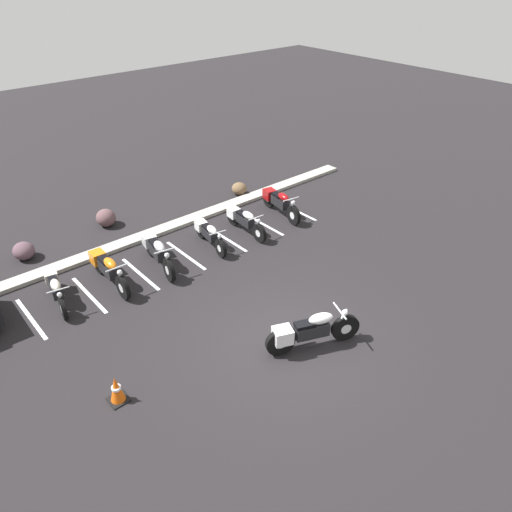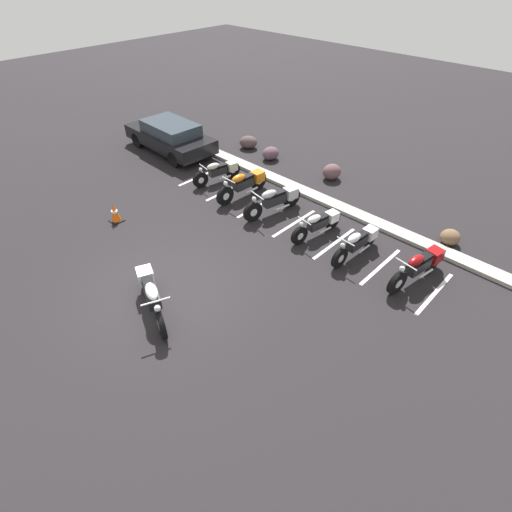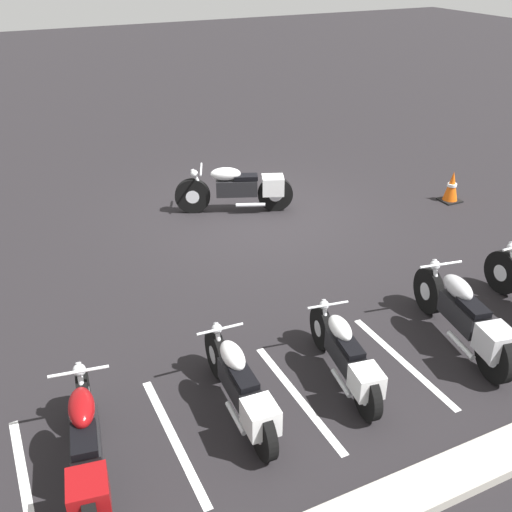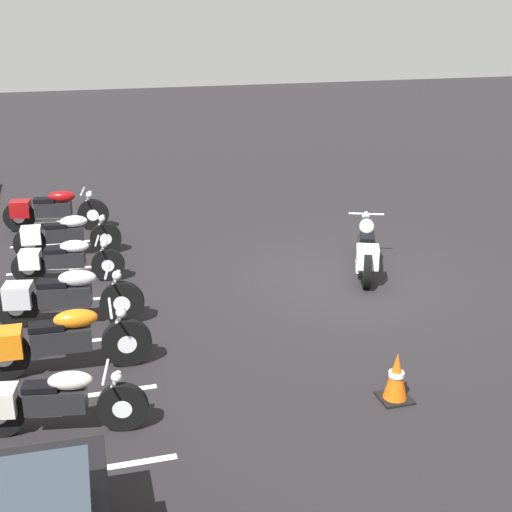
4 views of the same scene
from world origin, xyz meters
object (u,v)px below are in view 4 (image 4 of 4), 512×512
object	(u,v)px
parked_bike_3	(62,260)
parked_bike_0	(51,401)
parked_bike_2	(61,297)
motorcycle_white_featured	(366,247)
parked_bike_1	(57,341)
parked_bike_5	(50,210)
traffic_cone	(396,378)
parked_bike_4	(62,235)

from	to	relation	value
parked_bike_3	parked_bike_0	bearing A→B (deg)	-83.46
parked_bike_0	parked_bike_2	distance (m)	3.00
motorcycle_white_featured	parked_bike_1	size ratio (longest dim) A/B	0.97
parked_bike_1	parked_bike_0	bearing A→B (deg)	-91.65
motorcycle_white_featured	parked_bike_5	xyz separation A→B (m)	(4.20, 5.57, -0.02)
parked_bike_1	traffic_cone	xyz separation A→B (m)	(-1.85, -4.09, -0.17)
parked_bike_0	traffic_cone	xyz separation A→B (m)	(-0.40, -4.18, -0.11)
parked_bike_5	traffic_cone	bearing A→B (deg)	-54.46
motorcycle_white_featured	parked_bike_3	distance (m)	5.49
parked_bike_2	parked_bike_3	distance (m)	1.84
traffic_cone	parked_bike_3	bearing A→B (deg)	37.08
parked_bike_0	parked_bike_5	world-z (taller)	parked_bike_5
parked_bike_0	traffic_cone	bearing A→B (deg)	4.91
parked_bike_4	parked_bike_5	world-z (taller)	parked_bike_5
parked_bike_0	traffic_cone	world-z (taller)	parked_bike_0
motorcycle_white_featured	parked_bike_4	distance (m)	5.89
parked_bike_2	parked_bike_1	bearing A→B (deg)	-82.85
parked_bike_1	parked_bike_2	world-z (taller)	parked_bike_1
parked_bike_2	parked_bike_4	size ratio (longest dim) A/B	1.10
parked_bike_0	parked_bike_3	distance (m)	4.83
motorcycle_white_featured	parked_bike_4	bearing A→B (deg)	87.94
parked_bike_5	motorcycle_white_featured	bearing A→B (deg)	-27.67
parked_bike_5	parked_bike_3	bearing A→B (deg)	-77.45
motorcycle_white_featured	traffic_cone	bearing A→B (deg)	-176.60
parked_bike_1	parked_bike_3	size ratio (longest dim) A/B	1.17
traffic_cone	parked_bike_2	bearing A→B (deg)	49.75
parked_bike_0	parked_bike_1	size ratio (longest dim) A/B	0.87
parked_bike_5	traffic_cone	distance (m)	9.36
parked_bike_4	motorcycle_white_featured	bearing A→B (deg)	-21.29
parked_bike_3	traffic_cone	bearing A→B (deg)	-43.63
parked_bike_1	parked_bike_4	distance (m)	4.78
parked_bike_0	parked_bike_3	size ratio (longest dim) A/B	1.02
parked_bike_5	parked_bike_2	bearing A→B (deg)	-79.22
parked_bike_1	parked_bike_3	world-z (taller)	parked_bike_1
parked_bike_0	parked_bike_4	xyz separation A→B (m)	(6.23, -0.26, 0.01)
parked_bike_3	traffic_cone	xyz separation A→B (m)	(-5.22, -3.95, -0.11)
parked_bike_0	parked_bike_3	world-z (taller)	parked_bike_0
parked_bike_0	parked_bike_1	bearing A→B (deg)	96.82
parked_bike_0	parked_bike_1	distance (m)	1.46
motorcycle_white_featured	parked_bike_2	distance (m)	5.50
motorcycle_white_featured	parked_bike_3	world-z (taller)	motorcycle_white_featured
parked_bike_0	parked_bike_2	size ratio (longest dim) A/B	0.88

